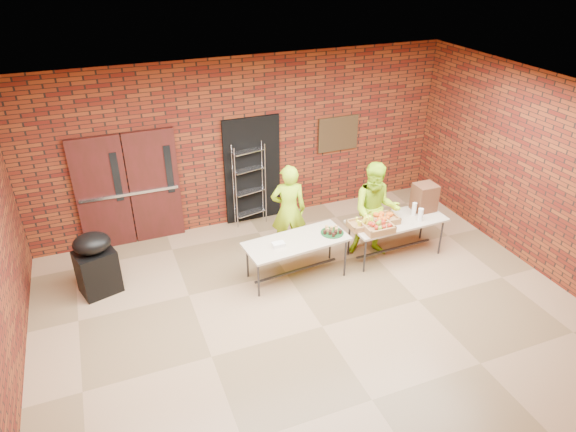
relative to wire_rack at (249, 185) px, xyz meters
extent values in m
cube|color=olive|center=(0.01, -3.32, -0.84)|extent=(8.00, 7.00, 0.04)
cube|color=silver|center=(0.01, -3.32, 2.40)|extent=(8.00, 7.00, 0.04)
cube|color=maroon|center=(0.01, 0.20, 0.78)|extent=(8.00, 0.04, 3.20)
cube|color=maroon|center=(4.03, -3.32, 0.78)|extent=(0.04, 7.00, 3.20)
cube|color=#441313|center=(-2.64, 0.12, 0.23)|extent=(0.88, 0.08, 2.10)
cube|color=#441313|center=(-1.74, 0.12, 0.23)|extent=(0.88, 0.08, 2.10)
cube|color=black|center=(-2.36, 0.07, 0.53)|extent=(0.12, 0.02, 0.90)
cube|color=black|center=(-1.46, 0.07, 0.53)|extent=(0.12, 0.02, 0.90)
cube|color=#AAABB1|center=(-2.19, 0.06, 0.18)|extent=(1.70, 0.04, 0.05)
cube|color=black|center=(0.11, 0.14, 0.23)|extent=(1.10, 0.06, 2.10)
cube|color=#392A16|center=(1.91, 0.13, 0.73)|extent=(0.85, 0.04, 0.70)
cube|color=tan|center=(0.14, -2.01, -0.15)|extent=(1.75, 0.86, 0.04)
cube|color=#313137|center=(0.14, -2.01, -0.71)|extent=(1.50, 0.18, 0.03)
cylinder|color=#313137|center=(-0.61, -1.73, -0.49)|extent=(0.03, 0.03, 0.66)
cylinder|color=#313137|center=(0.89, -1.73, -0.49)|extent=(0.03, 0.03, 0.66)
cylinder|color=#313137|center=(-0.61, -2.30, -0.49)|extent=(0.03, 0.03, 0.66)
cylinder|color=#313137|center=(0.89, -2.30, -0.49)|extent=(0.03, 0.03, 0.66)
cube|color=tan|center=(2.01, -2.03, -0.14)|extent=(1.73, 0.77, 0.04)
cube|color=#313137|center=(2.01, -2.03, -0.71)|extent=(1.52, 0.09, 0.03)
cylinder|color=#313137|center=(1.25, -1.75, -0.49)|extent=(0.03, 0.03, 0.66)
cylinder|color=#313137|center=(2.77, -1.75, -0.49)|extent=(0.03, 0.03, 0.66)
cylinder|color=#313137|center=(1.25, -2.32, -0.49)|extent=(0.03, 0.03, 0.66)
cylinder|color=#313137|center=(2.77, -2.32, -0.49)|extent=(0.03, 0.03, 0.66)
cube|color=#A87A44|center=(1.31, -2.03, -0.09)|extent=(0.41, 0.32, 0.06)
cube|color=#A87A44|center=(1.76, -2.01, -0.09)|extent=(0.46, 0.36, 0.07)
cube|color=#A87A44|center=(1.51, -2.22, -0.08)|extent=(0.48, 0.37, 0.07)
cylinder|color=#12471E|center=(0.78, -2.01, -0.12)|extent=(0.38, 0.38, 0.01)
cube|color=white|center=(-0.19, -2.07, -0.09)|extent=(0.20, 0.13, 0.07)
cube|color=#57341D|center=(2.64, -1.88, 0.13)|extent=(0.37, 0.34, 0.49)
cylinder|color=white|center=(2.37, -2.20, -0.01)|extent=(0.08, 0.08, 0.23)
cylinder|color=white|center=(2.36, -2.19, -0.01)|extent=(0.08, 0.08, 0.23)
cylinder|color=white|center=(2.37, -1.99, 0.00)|extent=(0.08, 0.08, 0.24)
cube|color=black|center=(-2.91, -1.23, -0.46)|extent=(0.69, 0.62, 0.74)
ellipsoid|color=black|center=(-2.91, -1.23, 0.07)|extent=(0.68, 0.62, 0.32)
imported|color=#A0D617|center=(0.30, -1.26, 0.02)|extent=(0.69, 0.54, 1.68)
imported|color=#A0D617|center=(1.68, -1.84, 0.04)|extent=(1.03, 0.94, 1.72)
camera|label=1|loc=(-2.58, -8.49, 4.20)|focal=32.00mm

